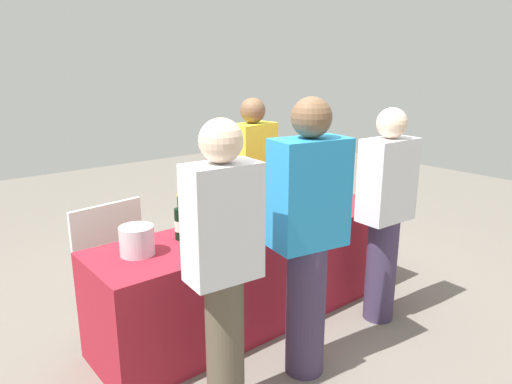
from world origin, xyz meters
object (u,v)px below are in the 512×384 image
(guest_2, at_px, (385,210))
(menu_board, at_px, (110,255))
(wine_glass_0, at_px, (221,233))
(wine_glass_1, at_px, (248,221))
(wine_bottle_2, at_px, (281,200))
(wine_bottle_0, at_px, (180,223))
(ice_bucket, at_px, (137,240))
(guest_0, at_px, (223,263))
(wine_glass_2, at_px, (284,213))
(guest_1, at_px, (308,233))
(server_pouring, at_px, (253,183))
(wine_bottle_4, at_px, (310,192))
(wine_bottle_1, at_px, (249,204))
(wine_bottle_3, at_px, (293,196))

(guest_2, bearing_deg, menu_board, 137.01)
(wine_glass_0, xyz_separation_m, wine_glass_1, (0.28, 0.08, 0.00))
(wine_bottle_2, height_order, guest_2, guest_2)
(guest_2, height_order, menu_board, guest_2)
(wine_bottle_0, height_order, wine_bottle_2, wine_bottle_0)
(ice_bucket, height_order, guest_0, guest_0)
(wine_glass_2, distance_m, guest_1, 0.66)
(server_pouring, relative_size, guest_0, 0.98)
(wine_bottle_0, relative_size, wine_glass_1, 2.36)
(wine_bottle_4, distance_m, server_pouring, 0.53)
(ice_bucket, xyz_separation_m, menu_board, (0.15, 0.85, -0.41))
(wine_bottle_1, xyz_separation_m, wine_glass_2, (0.12, -0.27, -0.03))
(wine_bottle_0, distance_m, guest_0, 0.82)
(wine_glass_1, xyz_separation_m, guest_2, (0.86, -0.50, 0.03))
(wine_bottle_2, relative_size, guest_0, 0.19)
(wine_glass_0, bearing_deg, menu_board, 106.93)
(wine_glass_1, xyz_separation_m, guest_1, (-0.03, -0.60, 0.09))
(wine_bottle_3, bearing_deg, wine_glass_2, -143.30)
(wine_glass_2, height_order, ice_bucket, ice_bucket)
(wine_bottle_2, height_order, wine_bottle_3, wine_bottle_3)
(wine_glass_0, height_order, ice_bucket, ice_bucket)
(wine_bottle_3, relative_size, wine_glass_0, 2.59)
(menu_board, bearing_deg, server_pouring, -21.24)
(guest_2, bearing_deg, ice_bucket, 160.85)
(server_pouring, bearing_deg, guest_0, 38.86)
(wine_bottle_3, relative_size, guest_0, 0.20)
(wine_bottle_3, relative_size, ice_bucket, 1.55)
(wine_bottle_0, relative_size, wine_glass_2, 2.38)
(wine_bottle_2, xyz_separation_m, wine_bottle_4, (0.33, 0.00, 0.00))
(wine_glass_0, bearing_deg, wine_bottle_4, 14.78)
(ice_bucket, distance_m, guest_1, 1.04)
(wine_bottle_4, bearing_deg, wine_bottle_1, 177.83)
(wine_bottle_0, xyz_separation_m, wine_bottle_2, (0.90, 0.01, -0.00))
(wine_glass_0, bearing_deg, guest_1, -64.29)
(wine_bottle_1, distance_m, wine_bottle_4, 0.63)
(wine_bottle_2, bearing_deg, wine_bottle_4, 0.34)
(server_pouring, bearing_deg, guest_1, 56.65)
(wine_bottle_2, bearing_deg, wine_bottle_0, -179.63)
(wine_glass_2, xyz_separation_m, ice_bucket, (-1.06, 0.18, -0.00))
(wine_bottle_1, xyz_separation_m, wine_glass_1, (-0.19, -0.23, -0.03))
(wine_glass_1, height_order, menu_board, wine_glass_1)
(wine_bottle_2, bearing_deg, guest_2, -62.61)
(server_pouring, bearing_deg, menu_board, -21.77)
(wine_bottle_4, height_order, wine_glass_1, wine_bottle_4)
(server_pouring, relative_size, guest_1, 0.94)
(guest_1, bearing_deg, ice_bucket, 144.46)
(wine_glass_0, distance_m, guest_1, 0.58)
(guest_1, xyz_separation_m, guest_2, (0.89, 0.10, -0.06))
(wine_bottle_2, distance_m, ice_bucket, 1.24)
(wine_bottle_1, distance_m, wine_glass_1, 0.30)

